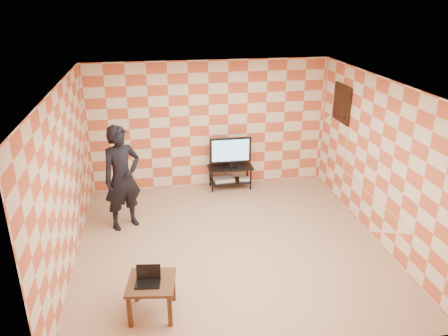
{
  "coord_description": "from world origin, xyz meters",
  "views": [
    {
      "loc": [
        -1.15,
        -6.22,
        3.97
      ],
      "look_at": [
        0.0,
        0.6,
        1.15
      ],
      "focal_mm": 35.0,
      "sensor_mm": 36.0,
      "label": 1
    }
  ],
  "objects_px": {
    "side_table": "(151,287)",
    "person": "(122,178)",
    "tv": "(230,151)",
    "tv_stand": "(230,172)"
  },
  "relations": [
    {
      "from": "person",
      "to": "side_table",
      "type": "bearing_deg",
      "value": -107.87
    },
    {
      "from": "tv_stand",
      "to": "tv",
      "type": "relative_size",
      "value": 1.07
    },
    {
      "from": "tv",
      "to": "person",
      "type": "bearing_deg",
      "value": -148.94
    },
    {
      "from": "tv_stand",
      "to": "side_table",
      "type": "xyz_separation_m",
      "value": [
        -1.71,
        -3.72,
        0.05
      ]
    },
    {
      "from": "side_table",
      "to": "person",
      "type": "bearing_deg",
      "value": 100.26
    },
    {
      "from": "tv_stand",
      "to": "tv",
      "type": "bearing_deg",
      "value": -90.06
    },
    {
      "from": "tv",
      "to": "tv_stand",
      "type": "bearing_deg",
      "value": 89.94
    },
    {
      "from": "person",
      "to": "tv_stand",
      "type": "bearing_deg",
      "value": 2.99
    },
    {
      "from": "tv_stand",
      "to": "person",
      "type": "bearing_deg",
      "value": -148.88
    },
    {
      "from": "tv",
      "to": "side_table",
      "type": "bearing_deg",
      "value": -114.76
    }
  ]
}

